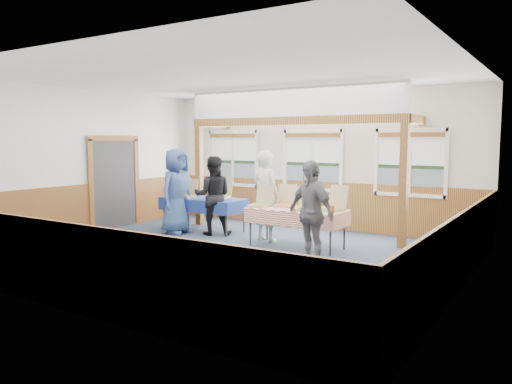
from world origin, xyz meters
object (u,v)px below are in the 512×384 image
(man_blue, at_px, (177,191))
(person_grey, at_px, (310,213))
(table_right, at_px, (297,212))
(woman_white, at_px, (266,196))
(woman_black, at_px, (213,196))
(table_left, at_px, (203,200))

(man_blue, bearing_deg, person_grey, -106.47)
(table_right, height_order, woman_white, woman_white)
(table_right, xyz_separation_m, woman_black, (-2.18, 0.20, 0.16))
(woman_black, xyz_separation_m, man_blue, (-0.76, -0.32, 0.08))
(table_right, height_order, person_grey, person_grey)
(table_left, bearing_deg, man_blue, -132.82)
(table_left, distance_m, table_right, 2.69)
(table_left, distance_m, person_grey, 3.79)
(man_blue, bearing_deg, table_left, -29.20)
(woman_black, relative_size, person_grey, 0.99)
(woman_white, xyz_separation_m, man_blue, (-2.12, -0.35, 0.01))
(table_right, relative_size, woman_black, 1.11)
(woman_white, bearing_deg, man_blue, 22.23)
(table_left, relative_size, man_blue, 1.12)
(woman_black, bearing_deg, man_blue, -10.72)
(woman_white, bearing_deg, table_right, 178.08)
(woman_white, xyz_separation_m, person_grey, (1.64, -1.28, -0.06))
(table_left, xyz_separation_m, man_blue, (-0.29, -0.57, 0.25))
(table_right, distance_m, man_blue, 2.95)
(woman_white, relative_size, man_blue, 0.99)
(table_left, distance_m, man_blue, 0.69)
(table_left, xyz_separation_m, table_right, (2.65, -0.45, -0.00))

